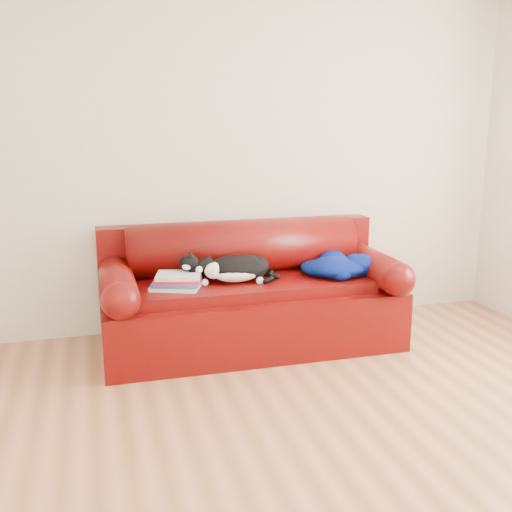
{
  "coord_description": "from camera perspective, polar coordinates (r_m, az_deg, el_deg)",
  "views": [
    {
      "loc": [
        -1.05,
        -2.49,
        1.62
      ],
      "look_at": [
        0.01,
        1.35,
        0.7
      ],
      "focal_mm": 42.0,
      "sensor_mm": 36.0,
      "label": 1
    }
  ],
  "objects": [
    {
      "name": "sofa_back",
      "position": [
        4.49,
        -1.32,
        -0.84
      ],
      "size": [
        2.1,
        1.01,
        0.88
      ],
      "color": "#380602",
      "rests_on": "ground"
    },
    {
      "name": "blanket",
      "position": [
        4.39,
        7.82,
        -0.9
      ],
      "size": [
        0.58,
        0.46,
        0.16
      ],
      "rotation": [
        0.0,
        0.0,
        0.17
      ],
      "color": "#02023F",
      "rests_on": "sofa_base"
    },
    {
      "name": "sofa_base",
      "position": [
        4.35,
        -0.51,
        -5.48
      ],
      "size": [
        2.1,
        0.9,
        0.5
      ],
      "color": "#380602",
      "rests_on": "ground"
    },
    {
      "name": "book_stack",
      "position": [
        4.06,
        -7.5,
        -2.38
      ],
      "size": [
        0.39,
        0.34,
        0.1
      ],
      "rotation": [
        0.0,
        0.0,
        -0.31
      ],
      "color": "#EDE8CC",
      "rests_on": "sofa_base"
    },
    {
      "name": "cat",
      "position": [
        4.17,
        -1.86,
        -1.25
      ],
      "size": [
        0.66,
        0.27,
        0.24
      ],
      "rotation": [
        0.0,
        0.0,
        0.05
      ],
      "color": "black",
      "rests_on": "sofa_base"
    },
    {
      "name": "ground",
      "position": [
        3.15,
        6.65,
        -17.98
      ],
      "size": [
        4.5,
        4.5,
        0.0
      ],
      "primitive_type": "plane",
      "color": "brown",
      "rests_on": "ground"
    },
    {
      "name": "room_shell",
      "position": [
        2.77,
        9.89,
        13.83
      ],
      "size": [
        4.52,
        4.02,
        2.61
      ],
      "color": "beige",
      "rests_on": "ground"
    }
  ]
}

